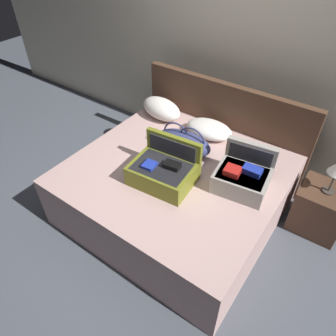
{
  "coord_description": "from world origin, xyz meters",
  "views": [
    {
      "loc": [
        1.19,
        -1.4,
        2.43
      ],
      "look_at": [
        0.0,
        0.27,
        0.66
      ],
      "focal_mm": 33.47,
      "sensor_mm": 36.0,
      "label": 1
    }
  ],
  "objects_px": {
    "hard_case_large": "(164,171)",
    "pillow_center_head": "(161,109)",
    "duffel_bag": "(184,142)",
    "nightstand": "(320,209)",
    "bed": "(176,190)",
    "pillow_near_headboard": "(209,129)",
    "hard_case_medium": "(243,176)"
  },
  "relations": [
    {
      "from": "hard_case_large",
      "to": "pillow_center_head",
      "type": "relative_size",
      "value": 1.09
    },
    {
      "from": "pillow_center_head",
      "to": "duffel_bag",
      "type": "bearing_deg",
      "value": -35.5
    },
    {
      "from": "duffel_bag",
      "to": "nightstand",
      "type": "relative_size",
      "value": 1.23
    },
    {
      "from": "bed",
      "to": "hard_case_large",
      "type": "distance_m",
      "value": 0.44
    },
    {
      "from": "pillow_near_headboard",
      "to": "pillow_center_head",
      "type": "xyz_separation_m",
      "value": [
        -0.61,
        0.01,
        0.03
      ]
    },
    {
      "from": "bed",
      "to": "hard_case_medium",
      "type": "height_order",
      "value": "hard_case_medium"
    },
    {
      "from": "hard_case_medium",
      "to": "duffel_bag",
      "type": "bearing_deg",
      "value": 163.12
    },
    {
      "from": "bed",
      "to": "hard_case_medium",
      "type": "relative_size",
      "value": 3.85
    },
    {
      "from": "bed",
      "to": "nightstand",
      "type": "xyz_separation_m",
      "value": [
        1.21,
        0.62,
        -0.05
      ]
    },
    {
      "from": "duffel_bag",
      "to": "pillow_near_headboard",
      "type": "relative_size",
      "value": 1.17
    },
    {
      "from": "duffel_bag",
      "to": "hard_case_large",
      "type": "bearing_deg",
      "value": -78.69
    },
    {
      "from": "bed",
      "to": "pillow_near_headboard",
      "type": "relative_size",
      "value": 3.78
    },
    {
      "from": "bed",
      "to": "pillow_near_headboard",
      "type": "distance_m",
      "value": 0.73
    },
    {
      "from": "pillow_near_headboard",
      "to": "pillow_center_head",
      "type": "bearing_deg",
      "value": 179.38
    },
    {
      "from": "hard_case_medium",
      "to": "nightstand",
      "type": "xyz_separation_m",
      "value": [
        0.63,
        0.48,
        -0.44
      ]
    },
    {
      "from": "bed",
      "to": "duffel_bag",
      "type": "height_order",
      "value": "duffel_bag"
    },
    {
      "from": "nightstand",
      "to": "hard_case_medium",
      "type": "bearing_deg",
      "value": -142.84
    },
    {
      "from": "pillow_near_headboard",
      "to": "hard_case_large",
      "type": "bearing_deg",
      "value": -88.09
    },
    {
      "from": "hard_case_medium",
      "to": "duffel_bag",
      "type": "height_order",
      "value": "hard_case_medium"
    },
    {
      "from": "hard_case_large",
      "to": "hard_case_medium",
      "type": "relative_size",
      "value": 1.16
    },
    {
      "from": "hard_case_medium",
      "to": "duffel_bag",
      "type": "xyz_separation_m",
      "value": [
        -0.67,
        0.11,
        -0.0
      ]
    },
    {
      "from": "duffel_bag",
      "to": "pillow_center_head",
      "type": "bearing_deg",
      "value": 144.5
    },
    {
      "from": "hard_case_medium",
      "to": "pillow_center_head",
      "type": "xyz_separation_m",
      "value": [
        -1.22,
        0.5,
        -0.01
      ]
    },
    {
      "from": "duffel_bag",
      "to": "pillow_center_head",
      "type": "distance_m",
      "value": 0.68
    },
    {
      "from": "pillow_near_headboard",
      "to": "pillow_center_head",
      "type": "distance_m",
      "value": 0.61
    },
    {
      "from": "bed",
      "to": "duffel_bag",
      "type": "bearing_deg",
      "value": 109.64
    },
    {
      "from": "bed",
      "to": "nightstand",
      "type": "bearing_deg",
      "value": 27.1
    },
    {
      "from": "hard_case_large",
      "to": "nightstand",
      "type": "distance_m",
      "value": 1.52
    },
    {
      "from": "duffel_bag",
      "to": "pillow_near_headboard",
      "type": "bearing_deg",
      "value": 81.16
    },
    {
      "from": "hard_case_medium",
      "to": "duffel_bag",
      "type": "relative_size",
      "value": 0.84
    },
    {
      "from": "hard_case_large",
      "to": "hard_case_medium",
      "type": "height_order",
      "value": "hard_case_large"
    },
    {
      "from": "bed",
      "to": "hard_case_medium",
      "type": "xyz_separation_m",
      "value": [
        0.58,
        0.14,
        0.39
      ]
    }
  ]
}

